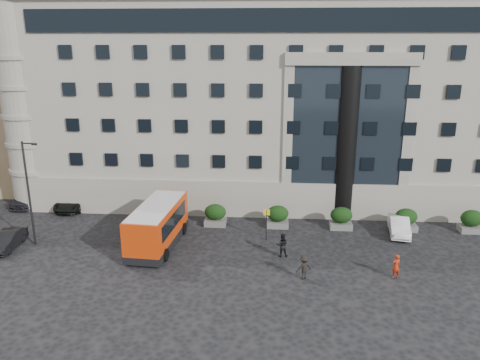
% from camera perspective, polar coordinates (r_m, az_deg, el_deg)
% --- Properties ---
extents(ground, '(120.00, 120.00, 0.00)m').
position_cam_1_polar(ground, '(32.68, -6.79, -10.57)').
color(ground, black).
rests_on(ground, ground).
extents(civic_building, '(44.00, 24.00, 18.00)m').
position_cam_1_polar(civic_building, '(50.86, 4.23, 9.96)').
color(civic_building, gray).
rests_on(civic_building, ground).
extents(entrance_column, '(1.80, 1.80, 13.00)m').
position_cam_1_polar(entrance_column, '(40.20, 12.80, 4.19)').
color(entrance_column, black).
rests_on(entrance_column, ground).
extents(apartment_far, '(13.00, 13.00, 22.00)m').
position_cam_1_polar(apartment_far, '(74.25, -22.82, 12.39)').
color(apartment_far, brown).
rests_on(apartment_far, ground).
extents(hedge_a, '(1.80, 1.26, 1.84)m').
position_cam_1_polar(hedge_a, '(40.11, -10.44, -4.00)').
color(hedge_a, '#595956').
rests_on(hedge_a, ground).
extents(hedge_b, '(1.80, 1.26, 1.84)m').
position_cam_1_polar(hedge_b, '(39.17, -3.03, -4.25)').
color(hedge_b, '#595956').
rests_on(hedge_b, ground).
extents(hedge_c, '(1.80, 1.26, 1.84)m').
position_cam_1_polar(hedge_c, '(38.91, 4.62, -4.43)').
color(hedge_c, '#595956').
rests_on(hedge_c, ground).
extents(hedge_d, '(1.80, 1.26, 1.84)m').
position_cam_1_polar(hedge_d, '(39.34, 12.23, -4.53)').
color(hedge_d, '#595956').
rests_on(hedge_d, ground).
extents(hedge_e, '(1.80, 1.26, 1.84)m').
position_cam_1_polar(hedge_e, '(40.44, 19.56, -4.55)').
color(hedge_e, '#595956').
rests_on(hedge_e, ground).
extents(hedge_f, '(1.80, 1.26, 1.84)m').
position_cam_1_polar(hedge_f, '(42.16, 26.40, -4.50)').
color(hedge_f, '#595956').
rests_on(hedge_f, ground).
extents(street_lamp, '(1.16, 0.18, 8.00)m').
position_cam_1_polar(street_lamp, '(37.65, -24.32, -1.09)').
color(street_lamp, '#262628').
rests_on(street_lamp, ground).
extents(bus_stop_sign, '(0.50, 0.08, 2.52)m').
position_cam_1_polar(bus_stop_sign, '(36.01, 3.25, -4.81)').
color(bus_stop_sign, '#262628').
rests_on(bus_stop_sign, ground).
extents(minibus, '(3.35, 7.83, 3.19)m').
position_cam_1_polar(minibus, '(35.60, -10.02, -5.26)').
color(minibus, red).
rests_on(minibus, ground).
extents(red_truck, '(3.53, 6.20, 3.16)m').
position_cam_1_polar(red_truck, '(50.07, -16.92, 0.54)').
color(red_truck, maroon).
rests_on(red_truck, ground).
extents(parked_car_b, '(1.58, 3.98, 1.29)m').
position_cam_1_polar(parked_car_b, '(39.06, -26.46, -6.58)').
color(parked_car_b, black).
rests_on(parked_car_b, ground).
extents(parked_car_c, '(2.47, 5.27, 1.49)m').
position_cam_1_polar(parked_car_c, '(48.51, -24.29, -1.83)').
color(parked_car_c, black).
rests_on(parked_car_c, ground).
extents(parked_car_d, '(2.44, 5.10, 1.40)m').
position_cam_1_polar(parked_car_d, '(45.80, -19.52, -2.39)').
color(parked_car_d, black).
rests_on(parked_car_d, ground).
extents(white_taxi, '(2.05, 4.36, 1.38)m').
position_cam_1_polar(white_taxi, '(39.62, 18.82, -5.29)').
color(white_taxi, white).
rests_on(white_taxi, ground).
extents(pedestrian_a, '(0.70, 0.58, 1.65)m').
position_cam_1_polar(pedestrian_a, '(32.47, 18.49, -9.94)').
color(pedestrian_a, '#A92A10').
rests_on(pedestrian_a, ground).
extents(pedestrian_b, '(0.86, 0.67, 1.75)m').
position_cam_1_polar(pedestrian_b, '(33.79, 5.17, -7.91)').
color(pedestrian_b, black).
rests_on(pedestrian_b, ground).
extents(pedestrian_c, '(1.21, 0.99, 1.63)m').
position_cam_1_polar(pedestrian_c, '(31.01, 7.79, -10.50)').
color(pedestrian_c, black).
rests_on(pedestrian_c, ground).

